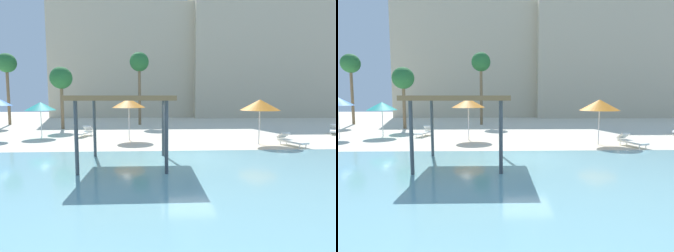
{
  "view_description": "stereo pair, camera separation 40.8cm",
  "coord_description": "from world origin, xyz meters",
  "views": [
    {
      "loc": [
        -1.64,
        -13.26,
        2.92
      ],
      "look_at": [
        -0.83,
        2.0,
        1.3
      ],
      "focal_mm": 30.53,
      "sensor_mm": 36.0,
      "label": 1
    },
    {
      "loc": [
        -1.23,
        -13.28,
        2.92
      ],
      "look_at": [
        -0.83,
        2.0,
        1.3
      ],
      "focal_mm": 30.53,
      "sensor_mm": 36.0,
      "label": 2
    }
  ],
  "objects": [
    {
      "name": "beach_umbrella_orange_4",
      "position": [
        4.76,
        3.52,
        2.38
      ],
      "size": [
        2.36,
        2.36,
        2.71
      ],
      "color": "silver",
      "rests_on": "ground"
    },
    {
      "name": "shade_pavilion",
      "position": [
        -2.78,
        -1.29,
        2.74
      ],
      "size": [
        3.96,
        3.96,
        2.93
      ],
      "color": "#42474C",
      "rests_on": "ground"
    },
    {
      "name": "hotel_block_0",
      "position": [
        -3.68,
        30.88,
        7.65
      ],
      "size": [
        23.4,
        11.33,
        15.31
      ],
      "primitive_type": "cube",
      "color": "beige",
      "rests_on": "ground"
    },
    {
      "name": "lounge_chair_2",
      "position": [
        -6.61,
        7.58,
        0.33
      ],
      "size": [
        1.01,
        1.98,
        0.74
      ],
      "rotation": [
        0.0,
        0.0,
        -1.8
      ],
      "color": "white",
      "rests_on": "ground"
    },
    {
      "name": "palm_tree_2",
      "position": [
        -9.58,
        12.2,
        4.36
      ],
      "size": [
        1.9,
        1.9,
        5.42
      ],
      "color": "brown",
      "rests_on": "ground"
    },
    {
      "name": "lounge_chair_0",
      "position": [
        6.43,
        2.9,
        0.33
      ],
      "size": [
        1.2,
        1.99,
        0.74
      ],
      "rotation": [
        0.0,
        0.0,
        -1.23
      ],
      "color": "white",
      "rests_on": "ground"
    },
    {
      "name": "palm_tree_0",
      "position": [
        -2.97,
        15.66,
        6.08
      ],
      "size": [
        1.9,
        1.9,
        7.24
      ],
      "color": "brown",
      "rests_on": "ground"
    },
    {
      "name": "beach_umbrella_orange_2",
      "position": [
        -3.22,
        5.59,
        2.45
      ],
      "size": [
        2.18,
        2.18,
        2.75
      ],
      "color": "silver",
      "rests_on": "ground"
    },
    {
      "name": "lagoon_water",
      "position": [
        0.0,
        -5.25,
        0.02
      ],
      "size": [
        44.0,
        13.5,
        0.04
      ],
      "primitive_type": "cube",
      "color": "#7AB7C1",
      "rests_on": "ground"
    },
    {
      "name": "ground_plane",
      "position": [
        0.0,
        0.0,
        0.0
      ],
      "size": [
        80.0,
        80.0,
        0.0
      ],
      "primitive_type": "plane",
      "color": "beige"
    },
    {
      "name": "hotel_block_1",
      "position": [
        14.99,
        29.16,
        8.92
      ],
      "size": [
        22.27,
        11.19,
        17.84
      ],
      "primitive_type": "cube",
      "color": "beige",
      "rests_on": "ground"
    },
    {
      "name": "beach_umbrella_teal_0",
      "position": [
        -9.57,
        7.35,
        2.19
      ],
      "size": [
        2.09,
        2.09,
        2.48
      ],
      "color": "silver",
      "rests_on": "ground"
    },
    {
      "name": "palm_tree_1",
      "position": [
        -16.15,
        16.38,
        5.97
      ],
      "size": [
        1.9,
        1.9,
        7.13
      ],
      "color": "brown",
      "rests_on": "ground"
    }
  ]
}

